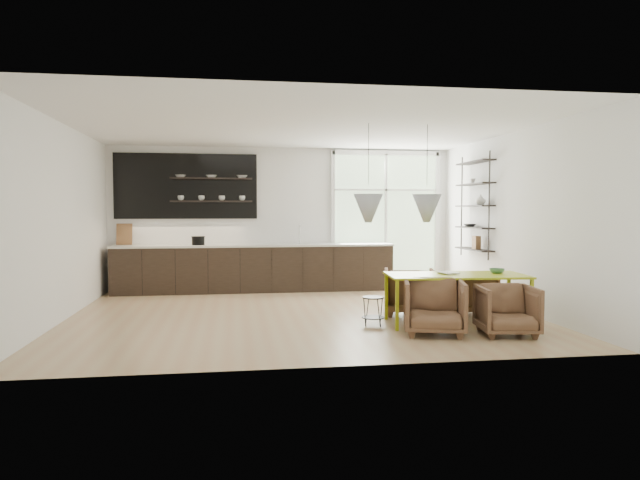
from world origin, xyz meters
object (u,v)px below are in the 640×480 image
at_px(armchair_back_right, 469,293).
at_px(wire_stool, 373,307).
at_px(dining_table, 456,278).
at_px(armchair_front_left, 434,307).
at_px(armchair_front_right, 507,310).
at_px(armchair_back_left, 409,291).

distance_m(armchair_back_right, wire_stool, 1.85).
height_order(dining_table, armchair_front_left, armchair_front_left).
distance_m(armchair_front_left, armchair_front_right, 0.93).
relative_size(armchair_back_left, armchair_front_left, 1.00).
bearing_deg(armchair_front_left, wire_stool, 149.45).
bearing_deg(armchair_front_left, dining_table, 63.51).
xyz_separation_m(armchair_front_right, wire_stool, (-1.56, 0.88, -0.07)).
bearing_deg(wire_stool, armchair_front_left, -46.12).
distance_m(armchair_back_right, armchair_front_left, 1.73).
bearing_deg(armchair_back_right, armchair_back_left, -6.44).
bearing_deg(armchair_front_right, wire_stool, 158.93).
bearing_deg(armchair_back_left, dining_table, 131.74).
bearing_deg(dining_table, armchair_front_right, -60.79).
relative_size(armchair_back_left, armchair_back_right, 1.12).
xyz_separation_m(dining_table, armchair_front_left, (-0.54, -0.60, -0.30)).
height_order(dining_table, armchair_front_right, dining_table).
xyz_separation_m(armchair_back_left, armchair_front_right, (0.79, -1.65, -0.03)).
bearing_deg(armchair_front_right, dining_table, 123.00).
distance_m(armchair_back_right, armchair_front_right, 1.58).
xyz_separation_m(dining_table, armchair_front_right, (0.37, -0.81, -0.33)).
relative_size(armchair_back_left, armchair_front_right, 1.10).
bearing_deg(dining_table, armchair_front_left, -127.35).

